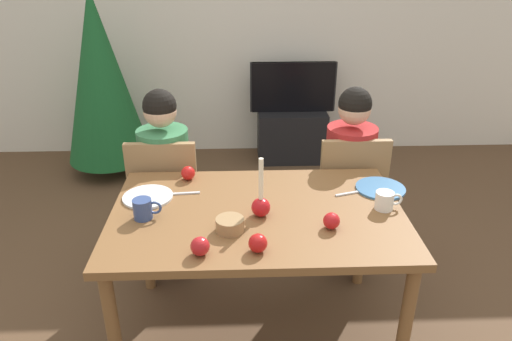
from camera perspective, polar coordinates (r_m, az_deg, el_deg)
ground_plane at (r=2.75m, az=0.17°, el=-18.47°), size 7.68×7.68×0.00m
back_wall at (r=4.62m, az=-1.19°, el=17.95°), size 6.40×0.10×2.60m
dining_table at (r=2.34m, az=0.19°, el=-6.63°), size 1.40×0.90×0.75m
chair_left at (r=2.97m, az=-10.60°, el=-3.01°), size 0.40×0.40×0.90m
chair_right at (r=3.01m, az=10.94°, el=-2.62°), size 0.40×0.40×0.90m
person_left_child at (r=2.97m, az=-10.61°, el=-1.74°), size 0.30×0.30×1.17m
person_right_child at (r=3.01m, az=10.90°, el=-1.37°), size 0.30×0.30×1.17m
tv_stand at (r=4.62m, az=4.24°, el=4.27°), size 0.64×0.40×0.48m
tv at (r=4.47m, az=4.44°, el=9.90°), size 0.79×0.05×0.46m
christmas_tree at (r=4.34m, az=-18.06°, el=10.54°), size 0.73×0.73×1.69m
candle_centerpiece at (r=2.23m, az=0.59°, el=-4.01°), size 0.09×0.09×0.29m
plate_left at (r=2.46m, az=-12.79°, el=-3.08°), size 0.25×0.25×0.01m
plate_right at (r=2.57m, az=14.63°, el=-2.07°), size 0.26×0.26×0.01m
mug_left at (r=2.27m, az=-13.29°, el=-4.48°), size 0.13×0.09×0.10m
mug_right at (r=2.38m, az=15.12°, el=-3.42°), size 0.13×0.09×0.09m
fork_left at (r=2.47m, az=-8.79°, el=-2.72°), size 0.18×0.03×0.01m
fork_right at (r=2.49m, az=11.32°, el=-2.63°), size 0.18×0.07×0.01m
bowl_walnuts at (r=2.13m, az=-3.13°, el=-6.47°), size 0.13×0.13×0.06m
apple_near_candle at (r=2.17m, az=9.00°, el=-5.96°), size 0.08×0.08×0.08m
apple_by_left_plate at (r=1.99m, az=-6.69°, el=-8.97°), size 0.08×0.08×0.08m
apple_by_right_mug at (r=1.99m, az=0.23°, el=-8.66°), size 0.08×0.08×0.08m
apple_far_edge at (r=2.60m, az=-8.10°, el=-0.30°), size 0.08×0.08×0.08m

